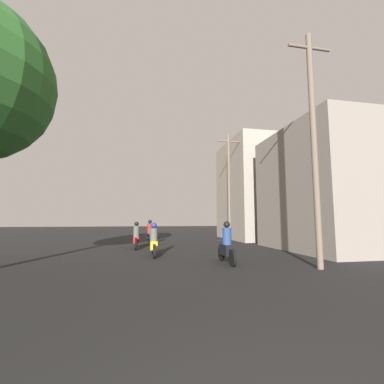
# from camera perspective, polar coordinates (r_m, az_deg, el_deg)

# --- Properties ---
(motorcycle_black) EXTENTS (0.60, 1.85, 1.52)m
(motorcycle_black) POSITION_cam_1_polar(r_m,az_deg,el_deg) (9.62, 7.70, -11.86)
(motorcycle_black) COLOR black
(motorcycle_black) RESTS_ON ground_plane
(motorcycle_yellow) EXTENTS (0.60, 1.99, 1.45)m
(motorcycle_yellow) POSITION_cam_1_polar(r_m,az_deg,el_deg) (11.54, -8.50, -11.01)
(motorcycle_yellow) COLOR black
(motorcycle_yellow) RESTS_ON ground_plane
(motorcycle_red) EXTENTS (0.60, 2.11, 1.46)m
(motorcycle_red) POSITION_cam_1_polar(r_m,az_deg,el_deg) (14.66, -12.28, -9.89)
(motorcycle_red) COLOR black
(motorcycle_red) RESTS_ON ground_plane
(motorcycle_blue) EXTENTS (0.60, 2.03, 1.56)m
(motorcycle_blue) POSITION_cam_1_polar(r_m,az_deg,el_deg) (16.92, -9.39, -9.29)
(motorcycle_blue) COLOR black
(motorcycle_blue) RESTS_ON ground_plane
(building_right_near) EXTENTS (5.20, 6.70, 6.35)m
(building_right_near) POSITION_cam_1_polar(r_m,az_deg,el_deg) (15.45, 28.24, 0.53)
(building_right_near) COLOR gray
(building_right_near) RESTS_ON ground_plane
(building_right_far) EXTENTS (4.97, 6.73, 7.99)m
(building_right_far) POSITION_cam_1_polar(r_m,az_deg,el_deg) (22.07, 14.14, 0.35)
(building_right_far) COLOR gray
(building_right_far) RESTS_ON ground_plane
(utility_pole_near) EXTENTS (1.60, 0.20, 8.10)m
(utility_pole_near) POSITION_cam_1_polar(r_m,az_deg,el_deg) (9.75, 25.46, 10.15)
(utility_pole_near) COLOR #6B5B4C
(utility_pole_near) RESTS_ON ground_plane
(utility_pole_far) EXTENTS (1.60, 0.20, 7.70)m
(utility_pole_far) POSITION_cam_1_polar(r_m,az_deg,el_deg) (18.42, 8.24, 1.53)
(utility_pole_far) COLOR #6B5B4C
(utility_pole_far) RESTS_ON ground_plane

